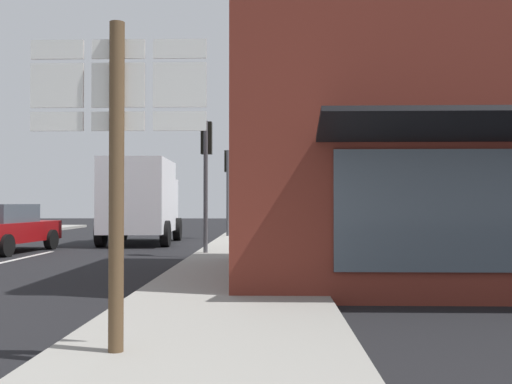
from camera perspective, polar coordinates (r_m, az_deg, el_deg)
The scene contains 8 objects.
ground_plane at distance 17.31m, azimuth -21.67°, elevation -5.99°, with size 80.00×80.00×0.00m, color black.
sidewalk_right at distance 13.94m, azimuth -1.06°, elevation -6.99°, with size 2.98×44.00×0.14m, color gray.
brick_storefront_right at distance 12.60m, azimuth 22.66°, elevation 6.93°, with size 10.28×7.02×6.49m.
sedan_far at distance 19.24m, azimuth -23.55°, elevation -3.21°, with size 2.27×4.34×1.47m.
delivery_truck at distance 21.87m, azimuth -11.13°, elevation -0.67°, with size 2.65×5.08×3.05m.
route_sign_post at distance 5.61m, azimuth -13.39°, elevation 3.97°, with size 1.66×0.14×3.20m.
traffic_light_near_right at distance 16.33m, azimuth -4.88°, elevation 3.44°, with size 0.30×0.49×3.77m.
traffic_light_far_right at distance 24.41m, azimuth -2.75°, elevation 1.83°, with size 0.30×0.49×3.70m.
Camera 1 is at (6.78, -5.86, 1.52)m, focal length 41.01 mm.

